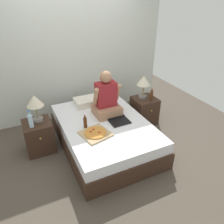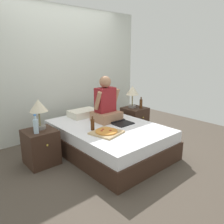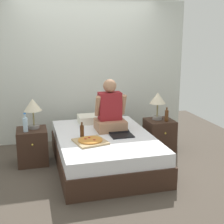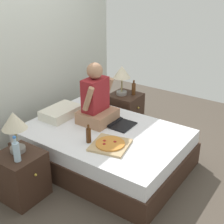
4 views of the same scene
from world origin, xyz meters
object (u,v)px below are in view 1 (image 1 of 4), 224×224
at_px(lamp_on_right_nightstand, 144,82).
at_px(beer_bottle, 152,95).
at_px(lamp_on_left_nightstand, 35,103).
at_px(nightstand_right, 144,110).
at_px(nightstand_left, 39,136).
at_px(pizza_box, 95,133).
at_px(water_bottle, 31,121).
at_px(bed, 104,134).
at_px(person_seated, 106,99).
at_px(beer_bottle_on_bed, 85,122).
at_px(laptop, 118,119).

bearing_deg(lamp_on_right_nightstand, beer_bottle, -56.31).
xyz_separation_m(lamp_on_left_nightstand, nightstand_right, (2.01, -0.05, -0.59)).
bearing_deg(lamp_on_right_nightstand, nightstand_right, -59.07).
relative_size(nightstand_left, pizza_box, 1.11).
bearing_deg(lamp_on_left_nightstand, lamp_on_right_nightstand, 0.00).
bearing_deg(lamp_on_right_nightstand, nightstand_left, -178.58).
distance_m(nightstand_left, water_bottle, 0.40).
distance_m(bed, lamp_on_left_nightstand, 1.23).
distance_m(nightstand_right, pizza_box, 1.45).
distance_m(bed, beer_bottle, 1.19).
bearing_deg(nightstand_left, lamp_on_right_nightstand, 1.42).
xyz_separation_m(water_bottle, pizza_box, (0.84, -0.53, -0.15)).
bearing_deg(pizza_box, bed, 46.40).
relative_size(water_bottle, person_seated, 0.35).
relative_size(pizza_box, beer_bottle_on_bed, 2.18).
bearing_deg(laptop, water_bottle, 166.24).
bearing_deg(bed, nightstand_right, 18.80).
distance_m(nightstand_right, laptop, 0.93).
bearing_deg(water_bottle, pizza_box, -32.36).
height_order(nightstand_left, person_seated, person_seated).
bearing_deg(nightstand_right, nightstand_left, 180.00).
height_order(lamp_on_left_nightstand, pizza_box, lamp_on_left_nightstand).
distance_m(beer_bottle, laptop, 0.93).
bearing_deg(lamp_on_left_nightstand, laptop, -21.04).
bearing_deg(beer_bottle, nightstand_right, 125.01).
distance_m(water_bottle, laptop, 1.38).
height_order(water_bottle, pizza_box, water_bottle).
xyz_separation_m(bed, nightstand_right, (1.02, 0.35, 0.03)).
distance_m(nightstand_right, person_seated, 1.02).
xyz_separation_m(nightstand_left, beer_bottle_on_bed, (0.69, -0.37, 0.30)).
distance_m(lamp_on_left_nightstand, nightstand_right, 2.10).
xyz_separation_m(water_bottle, lamp_on_right_nightstand, (2.10, 0.14, 0.22)).
xyz_separation_m(beer_bottle, pizza_box, (-1.36, -0.52, -0.14)).
xyz_separation_m(lamp_on_left_nightstand, lamp_on_right_nightstand, (1.98, 0.00, 0.00)).
bearing_deg(person_seated, laptop, -74.40).
bearing_deg(laptop, person_seated, 105.60).
distance_m(beer_bottle, person_seated, 0.96).
height_order(lamp_on_left_nightstand, nightstand_right, lamp_on_left_nightstand).
relative_size(laptop, pizza_box, 0.87).
height_order(lamp_on_left_nightstand, lamp_on_right_nightstand, same).
xyz_separation_m(lamp_on_left_nightstand, pizza_box, (0.72, -0.67, -0.37)).
bearing_deg(beer_bottle_on_bed, bed, 4.34).
distance_m(lamp_on_left_nightstand, person_seated, 1.15).
xyz_separation_m(laptop, pizza_box, (-0.49, -0.21, -0.00)).
relative_size(bed, water_bottle, 7.19).
distance_m(lamp_on_right_nightstand, beer_bottle, 0.29).
height_order(nightstand_right, beer_bottle, beer_bottle).
relative_size(bed, beer_bottle, 8.63).
relative_size(lamp_on_left_nightstand, pizza_box, 0.94).
relative_size(person_seated, laptop, 1.86).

